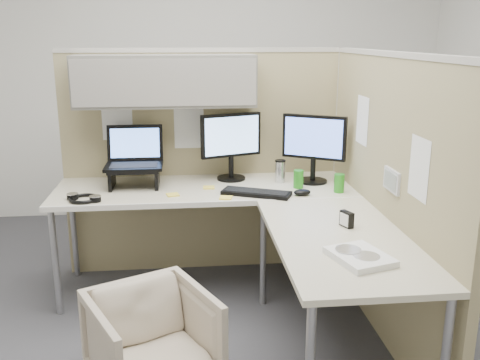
{
  "coord_description": "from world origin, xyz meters",
  "views": [
    {
      "loc": [
        -0.23,
        -2.91,
        1.71
      ],
      "look_at": [
        0.1,
        0.25,
        0.85
      ],
      "focal_mm": 40.0,
      "sensor_mm": 36.0,
      "label": 1
    }
  ],
  "objects": [
    {
      "name": "soda_can_green",
      "position": [
        0.75,
        0.33,
        0.79
      ],
      "size": [
        0.07,
        0.07,
        0.12
      ],
      "primitive_type": "cylinder",
      "color": "#268C1E",
      "rests_on": "desk"
    },
    {
      "name": "paper_stack",
      "position": [
        0.54,
        -0.74,
        0.75
      ],
      "size": [
        0.29,
        0.33,
        0.03
      ],
      "rotation": [
        0.0,
        0.0,
        0.3
      ],
      "color": "white",
      "rests_on": "desk"
    },
    {
      "name": "soda_can_silver",
      "position": [
        0.51,
        0.46,
        0.79
      ],
      "size": [
        0.07,
        0.07,
        0.12
      ],
      "primitive_type": "cylinder",
      "color": "#268C1E",
      "rests_on": "desk"
    },
    {
      "name": "headphones",
      "position": [
        -0.86,
        0.31,
        0.74
      ],
      "size": [
        0.24,
        0.24,
        0.03
      ],
      "rotation": [
        0.0,
        0.0,
        -0.42
      ],
      "color": "black",
      "rests_on": "desk"
    },
    {
      "name": "monitor_left",
      "position": [
        0.09,
        0.72,
        1.0
      ],
      "size": [
        0.43,
        0.2,
        0.47
      ],
      "rotation": [
        0.0,
        0.0,
        0.34
      ],
      "color": "black",
      "rests_on": "desk"
    },
    {
      "name": "partition_back",
      "position": [
        -0.22,
        0.83,
        1.1
      ],
      "size": [
        2.0,
        0.36,
        1.63
      ],
      "color": "tan",
      "rests_on": "ground"
    },
    {
      "name": "travel_mug",
      "position": [
        0.42,
        0.61,
        0.81
      ],
      "size": [
        0.07,
        0.07,
        0.16
      ],
      "color": "silver",
      "rests_on": "desk"
    },
    {
      "name": "sticky_note_d",
      "position": [
        -0.08,
        0.51,
        0.73
      ],
      "size": [
        0.08,
        0.08,
        0.01
      ],
      "primitive_type": "cube",
      "rotation": [
        0.0,
        0.0,
        -0.05
      ],
      "color": "yellow",
      "rests_on": "desk"
    },
    {
      "name": "monitor_right",
      "position": [
        0.64,
        0.58,
        1.0
      ],
      "size": [
        0.4,
        0.25,
        0.47
      ],
      "rotation": [
        0.0,
        0.0,
        -0.53
      ],
      "color": "black",
      "rests_on": "desk"
    },
    {
      "name": "sticky_note_a",
      "position": [
        -0.32,
        0.37,
        0.73
      ],
      "size": [
        0.09,
        0.09,
        0.01
      ],
      "primitive_type": "cube",
      "rotation": [
        0.0,
        0.0,
        0.22
      ],
      "color": "yellow",
      "rests_on": "desk"
    },
    {
      "name": "laptop_station",
      "position": [
        -0.57,
        0.63,
        0.88
      ],
      "size": [
        0.38,
        0.32,
        0.39
      ],
      "color": "black",
      "rests_on": "desk"
    },
    {
      "name": "mouse",
      "position": [
        0.5,
        0.28,
        0.75
      ],
      "size": [
        0.12,
        0.08,
        0.04
      ],
      "primitive_type": "ellipsoid",
      "rotation": [
        0.0,
        0.0,
        0.08
      ],
      "color": "black",
      "rests_on": "desk"
    },
    {
      "name": "sticky_note_b",
      "position": [
        0.01,
        0.27,
        0.73
      ],
      "size": [
        0.09,
        0.09,
        0.01
      ],
      "primitive_type": "cube",
      "rotation": [
        0.0,
        0.0,
        -0.21
      ],
      "color": "yellow",
      "rests_on": "desk"
    },
    {
      "name": "partition_right",
      "position": [
        0.9,
        -0.07,
        0.82
      ],
      "size": [
        0.07,
        2.03,
        1.63
      ],
      "color": "tan",
      "rests_on": "ground"
    },
    {
      "name": "desk_clock",
      "position": [
        0.61,
        -0.31,
        0.77
      ],
      "size": [
        0.06,
        0.09,
        0.08
      ],
      "rotation": [
        0.0,
        0.0,
        -1.17
      ],
      "color": "black",
      "rests_on": "desk"
    },
    {
      "name": "keyboard",
      "position": [
        0.21,
        0.32,
        0.74
      ],
      "size": [
        0.46,
        0.31,
        0.02
      ],
      "primitive_type": "cube",
      "rotation": [
        0.0,
        0.0,
        -0.42
      ],
      "color": "black",
      "rests_on": "desk"
    },
    {
      "name": "ground",
      "position": [
        0.0,
        0.0,
        0.0
      ],
      "size": [
        4.5,
        4.5,
        0.0
      ],
      "primitive_type": "plane",
      "color": "#3A393F",
      "rests_on": "ground"
    },
    {
      "name": "desk",
      "position": [
        0.12,
        0.13,
        0.69
      ],
      "size": [
        2.0,
        1.98,
        0.73
      ],
      "color": "beige",
      "rests_on": "ground"
    },
    {
      "name": "office_chair",
      "position": [
        -0.42,
        -0.57,
        0.28
      ],
      "size": [
        0.72,
        0.7,
        0.57
      ],
      "primitive_type": "imported",
      "rotation": [
        0.0,
        0.0,
        0.45
      ],
      "color": "beige",
      "rests_on": "ground"
    }
  ]
}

